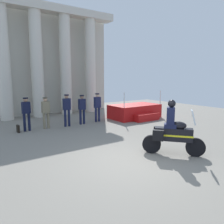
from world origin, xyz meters
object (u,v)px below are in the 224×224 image
(officer_in_row_3, at_px, (82,107))
(briefcase_on_ground, at_px, (18,129))
(officer_in_row_0, at_px, (26,111))
(officer_in_row_4, at_px, (97,105))
(officer_in_row_2, at_px, (67,108))
(officer_in_row_1, at_px, (46,110))
(motorcycle_with_rider, at_px, (171,132))
(reviewing_stand, at_px, (135,112))

(officer_in_row_3, distance_m, briefcase_on_ground, 3.51)
(officer_in_row_0, xyz_separation_m, officer_in_row_4, (4.06, 0.01, 0.01))
(officer_in_row_2, bearing_deg, officer_in_row_3, 178.85)
(officer_in_row_1, relative_size, motorcycle_with_rider, 0.85)
(officer_in_row_2, bearing_deg, motorcycle_with_rider, 96.05)
(officer_in_row_2, relative_size, officer_in_row_3, 1.05)
(briefcase_on_ground, bearing_deg, officer_in_row_4, 0.49)
(officer_in_row_2, height_order, officer_in_row_3, officer_in_row_2)
(reviewing_stand, height_order, officer_in_row_0, reviewing_stand)
(reviewing_stand, bearing_deg, officer_in_row_2, 176.83)
(officer_in_row_1, relative_size, officer_in_row_2, 0.94)
(officer_in_row_3, relative_size, officer_in_row_4, 0.97)
(officer_in_row_1, distance_m, officer_in_row_2, 1.10)
(officer_in_row_0, xyz_separation_m, officer_in_row_1, (0.96, 0.01, -0.02))
(reviewing_stand, distance_m, officer_in_row_3, 3.73)
(reviewing_stand, height_order, officer_in_row_3, reviewing_stand)
(officer_in_row_2, xyz_separation_m, briefcase_on_ground, (-2.49, 0.13, -0.84))
(officer_in_row_2, relative_size, motorcycle_with_rider, 0.91)
(reviewing_stand, xyz_separation_m, officer_in_row_4, (-2.60, 0.42, 0.57))
(officer_in_row_1, bearing_deg, briefcase_on_ground, -2.84)
(officer_in_row_4, distance_m, motorcycle_with_rider, 6.37)
(officer_in_row_4, xyz_separation_m, briefcase_on_ground, (-4.49, -0.04, -0.82))
(officer_in_row_2, relative_size, briefcase_on_ground, 4.79)
(reviewing_stand, height_order, officer_in_row_1, reviewing_stand)
(officer_in_row_1, xyz_separation_m, briefcase_on_ground, (-1.40, -0.04, -0.78))
(officer_in_row_0, bearing_deg, officer_in_row_1, 176.06)
(reviewing_stand, bearing_deg, officer_in_row_3, 175.21)
(officer_in_row_2, distance_m, motorcycle_with_rider, 6.24)
(reviewing_stand, relative_size, briefcase_on_ground, 8.76)
(officer_in_row_1, height_order, officer_in_row_3, officer_in_row_3)
(briefcase_on_ground, bearing_deg, officer_in_row_3, -1.31)
(officer_in_row_1, xyz_separation_m, officer_in_row_2, (1.09, -0.17, 0.06))
(officer_in_row_0, distance_m, briefcase_on_ground, 0.91)
(motorcycle_with_rider, bearing_deg, officer_in_row_4, 131.73)
(briefcase_on_ground, bearing_deg, motorcycle_with_rider, -60.02)
(officer_in_row_4, bearing_deg, officer_in_row_2, 0.44)
(briefcase_on_ground, bearing_deg, officer_in_row_1, 1.53)
(officer_in_row_2, height_order, officer_in_row_4, officer_in_row_2)
(reviewing_stand, distance_m, officer_in_row_0, 6.70)
(reviewing_stand, bearing_deg, officer_in_row_0, 176.42)
(officer_in_row_4, relative_size, motorcycle_with_rider, 0.89)
(motorcycle_with_rider, bearing_deg, officer_in_row_1, 159.04)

